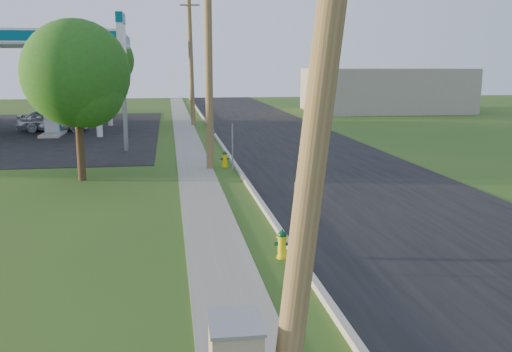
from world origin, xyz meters
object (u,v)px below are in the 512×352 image
at_px(utility_pole_near, 329,25).
at_px(tree_verge, 79,78).
at_px(fuel_pump_ne, 52,124).
at_px(price_pylon, 122,43).
at_px(hydrant_near, 282,244).
at_px(car_silver, 53,120).
at_px(tree_lot, 107,63).
at_px(utility_pole_far, 191,58).
at_px(fuel_pump_se, 64,118).
at_px(hydrant_mid, 225,159).
at_px(hydrant_far, 212,133).
at_px(utility_pole_mid, 209,50).

relative_size(utility_pole_near, tree_verge, 1.56).
relative_size(fuel_pump_ne, price_pylon, 0.47).
xyz_separation_m(hydrant_near, car_silver, (-10.09, 27.19, 0.44)).
distance_m(utility_pole_near, tree_lot, 43.73).
distance_m(utility_pole_far, fuel_pump_se, 9.84).
height_order(tree_verge, tree_lot, tree_lot).
distance_m(fuel_pump_ne, fuel_pump_se, 4.00).
bearing_deg(tree_lot, fuel_pump_ne, -100.54).
relative_size(fuel_pump_ne, fuel_pump_se, 1.00).
bearing_deg(tree_verge, utility_pole_near, -72.92).
height_order(hydrant_near, hydrant_mid, hydrant_mid).
relative_size(fuel_pump_ne, hydrant_far, 4.02).
distance_m(utility_pole_mid, utility_pole_far, 18.00).
xyz_separation_m(utility_pole_near, tree_verge, (-4.97, 16.19, -0.90)).
height_order(tree_verge, car_silver, tree_verge).
bearing_deg(utility_pole_near, car_silver, 105.55).
height_order(utility_pole_mid, tree_verge, utility_pole_mid).
xyz_separation_m(utility_pole_near, car_silver, (-9.30, 33.43, -4.03)).
bearing_deg(utility_pole_mid, fuel_pump_ne, 124.40).
bearing_deg(utility_pole_near, tree_lot, 98.71).
bearing_deg(tree_lot, price_pylon, -82.14).
relative_size(utility_pole_far, hydrant_mid, 13.22).
bearing_deg(car_silver, tree_verge, -167.63).
height_order(tree_lot, hydrant_far, tree_lot).
height_order(utility_pole_far, car_silver, utility_pole_far).
relative_size(tree_lot, hydrant_near, 10.33).
relative_size(fuel_pump_ne, car_silver, 0.71).
bearing_deg(tree_lot, hydrant_far, -64.77).
bearing_deg(hydrant_far, fuel_pump_ne, 160.17).
distance_m(utility_pole_far, fuel_pump_ne, 10.99).
height_order(utility_pole_mid, tree_lot, utility_pole_mid).
height_order(utility_pole_far, hydrant_far, utility_pole_far).
bearing_deg(fuel_pump_se, utility_pole_near, -75.73).
bearing_deg(car_silver, fuel_pump_se, -16.10).
bearing_deg(hydrant_near, utility_pole_mid, 93.82).
bearing_deg(hydrant_near, utility_pole_far, 91.51).
relative_size(utility_pole_mid, utility_pole_far, 1.03).
relative_size(fuel_pump_se, tree_lot, 0.45).
xyz_separation_m(utility_pole_near, hydrant_far, (0.78, 27.51, -4.41)).
relative_size(tree_lot, car_silver, 1.56).
distance_m(utility_pole_far, price_pylon, 13.11).
bearing_deg(utility_pole_near, price_pylon, 99.42).
xyz_separation_m(utility_pole_mid, hydrant_mid, (0.64, 0.22, -4.60)).
distance_m(fuel_pump_se, tree_verge, 19.48).
xyz_separation_m(fuel_pump_se, hydrant_near, (9.68, -28.76, -0.39)).
bearing_deg(utility_pole_mid, hydrant_near, -86.18).
xyz_separation_m(utility_pole_mid, fuel_pump_se, (-8.90, 17.00, -4.23)).
bearing_deg(tree_lot, hydrant_near, -78.67).
height_order(utility_pole_far, fuel_pump_se, utility_pole_far).
bearing_deg(price_pylon, utility_pole_near, -80.58).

